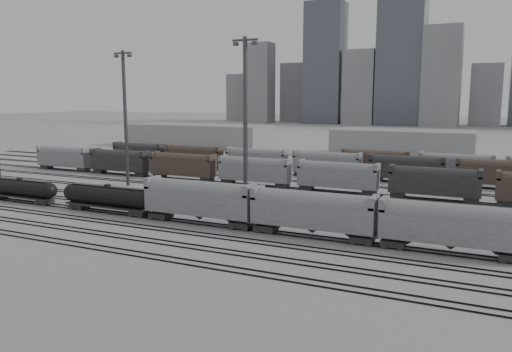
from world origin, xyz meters
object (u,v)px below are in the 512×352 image
at_px(tank_car_a, 20,188).
at_px(light_mast_c, 245,119).
at_px(hopper_car_b, 313,210).
at_px(tank_car_b, 108,197).
at_px(hopper_car_c, 452,224).
at_px(hopper_car_a, 199,198).

height_order(tank_car_a, light_mast_c, light_mast_c).
height_order(hopper_car_b, light_mast_c, light_mast_c).
height_order(tank_car_b, hopper_car_b, hopper_car_b).
height_order(tank_car_a, hopper_car_c, hopper_car_c).
relative_size(tank_car_a, tank_car_b, 0.94).
distance_m(tank_car_b, hopper_car_a, 16.33).
distance_m(tank_car_a, tank_car_b, 18.95).
bearing_deg(tank_car_a, tank_car_b, 0.00).
relative_size(hopper_car_a, hopper_car_c, 1.04).
bearing_deg(tank_car_b, light_mast_c, 35.08).
relative_size(hopper_car_b, hopper_car_c, 1.01).
bearing_deg(hopper_car_a, hopper_car_b, 0.00).
distance_m(hopper_car_c, light_mast_c, 35.54).
xyz_separation_m(tank_car_b, hopper_car_c, (49.04, 0.00, 1.05)).
relative_size(tank_car_b, hopper_car_b, 1.07).
bearing_deg(hopper_car_a, tank_car_b, 180.00).
distance_m(tank_car_a, hopper_car_a, 35.26).
bearing_deg(hopper_car_b, hopper_car_c, 0.00).
distance_m(tank_car_a, light_mast_c, 40.17).
bearing_deg(hopper_car_c, tank_car_a, -180.00).
bearing_deg(hopper_car_a, light_mast_c, 84.67).
xyz_separation_m(tank_car_a, hopper_car_a, (35.23, 0.00, 1.36)).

